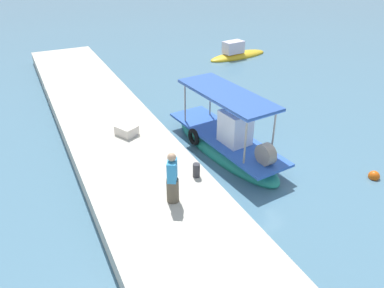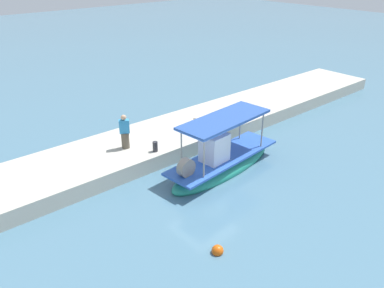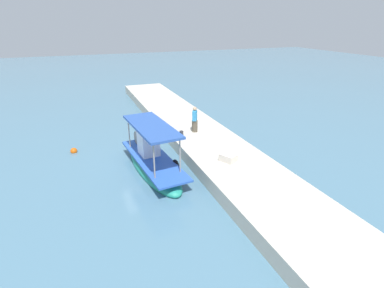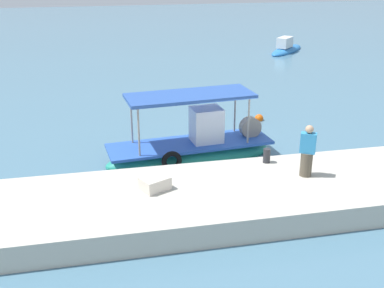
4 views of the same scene
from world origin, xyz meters
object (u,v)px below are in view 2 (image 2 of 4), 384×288
marker_buoy (218,251)px  fisherman_near_bollard (125,133)px  mooring_bollard (155,147)px  cargo_crate (201,119)px  main_fishing_boat (222,161)px

marker_buoy → fisherman_near_bollard: bearing=-98.8°
mooring_bollard → cargo_crate: size_ratio=0.61×
fisherman_near_bollard → cargo_crate: bearing=179.5°
mooring_bollard → fisherman_near_bollard: bearing=-55.3°
mooring_bollard → marker_buoy: bearing=72.3°
fisherman_near_bollard → marker_buoy: bearing=81.2°
cargo_crate → marker_buoy: (5.94, 7.49, -0.86)m
mooring_bollard → cargo_crate: mooring_bollard is taller
main_fishing_boat → cargo_crate: (-1.90, -3.55, 0.47)m
main_fishing_boat → cargo_crate: size_ratio=8.17×
fisherman_near_bollard → marker_buoy: size_ratio=4.09×
marker_buoy → mooring_bollard: bearing=-107.7°
cargo_crate → marker_buoy: bearing=51.6°
main_fishing_boat → fisherman_near_bollard: bearing=-51.3°
main_fishing_boat → marker_buoy: bearing=44.4°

